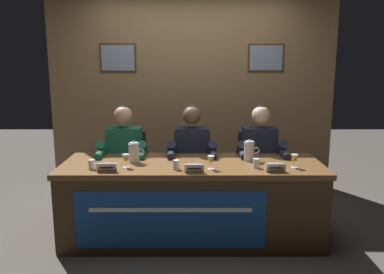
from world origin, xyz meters
name	(u,v)px	position (x,y,z in m)	size (l,w,h in m)	color
ground_plane	(192,236)	(0.00, 0.00, 0.00)	(12.00, 12.00, 0.00)	#4C4742
wall_back_panelled	(192,92)	(0.00, 1.52, 1.30)	(3.66, 0.14, 2.60)	#937047
conference_table	(191,191)	(-0.01, -0.11, 0.50)	(2.46, 0.83, 0.75)	brown
chair_left	(128,175)	(-0.72, 0.60, 0.45)	(0.44, 0.44, 0.92)	black
panelist_left	(124,155)	(-0.72, 0.40, 0.73)	(0.51, 0.48, 1.25)	black
nameplate_left	(107,167)	(-0.75, -0.29, 0.79)	(0.18, 0.06, 0.08)	white
juice_glass_left	(126,158)	(-0.60, -0.16, 0.84)	(0.06, 0.06, 0.12)	white
water_cup_left	(92,165)	(-0.90, -0.21, 0.79)	(0.06, 0.06, 0.08)	silver
chair_center	(192,175)	(0.00, 0.60, 0.45)	(0.44, 0.44, 0.92)	black
panelist_center	(192,155)	(0.00, 0.40, 0.73)	(0.51, 0.48, 1.25)	black
nameplate_center	(194,168)	(0.02, -0.32, 0.79)	(0.17, 0.06, 0.08)	white
juice_glass_center	(211,160)	(0.17, -0.22, 0.84)	(0.06, 0.06, 0.12)	white
water_cup_center	(176,165)	(-0.14, -0.23, 0.79)	(0.06, 0.06, 0.08)	silver
chair_right	(256,175)	(0.72, 0.60, 0.45)	(0.44, 0.44, 0.92)	black
panelist_right	(260,155)	(0.72, 0.40, 0.73)	(0.51, 0.48, 1.25)	black
nameplate_right	(276,167)	(0.73, -0.30, 0.79)	(0.17, 0.06, 0.08)	white
juice_glass_right	(294,158)	(0.93, -0.17, 0.84)	(0.06, 0.06, 0.12)	white
water_cup_right	(256,164)	(0.58, -0.17, 0.79)	(0.06, 0.06, 0.08)	silver
water_pitcher_left_side	(134,153)	(-0.55, 0.02, 0.85)	(0.15, 0.10, 0.21)	silver
water_pitcher_right_side	(249,151)	(0.56, 0.09, 0.85)	(0.15, 0.10, 0.21)	silver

